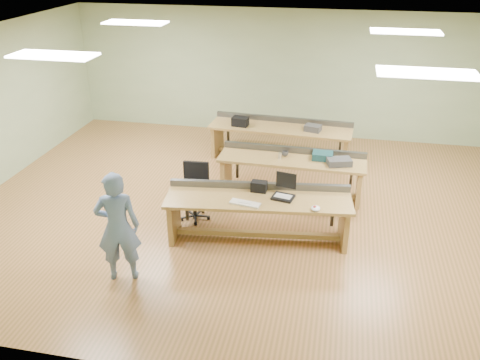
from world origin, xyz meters
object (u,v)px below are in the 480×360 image
Objects in this scene: workbench_mid at (292,168)px; parts_bin_grey at (339,162)px; workbench_back at (280,135)px; person at (118,227)px; workbench_front at (258,208)px; mug at (285,153)px; laptop_base at (283,197)px; task_chair at (195,199)px; drinks_can at (280,156)px; camera_bag at (259,186)px; parts_bin_teal at (323,156)px.

parts_bin_grey is at bearing -7.11° from workbench_mid.
workbench_back is 1.86× the size of person.
workbench_front is 1.77m from mug.
laptop_base is (2.12, 1.47, -0.07)m from person.
laptop_base is at bearing -118.94° from parts_bin_grey.
parts_bin_grey is (2.40, 1.08, 0.45)m from task_chair.
drinks_can is (-0.22, -0.06, 0.25)m from workbench_mid.
workbench_front is 0.35m from camera_bag.
camera_bag is (-0.41, 0.17, 0.07)m from laptop_base.
workbench_front is 23.64× the size of mug.
camera_bag reaches higher than workbench_back.
workbench_front is 0.97× the size of workbench_back.
workbench_back is at bearing 96.94° from drinks_can.
workbench_front and workbench_mid have the same top height.
laptop_base is at bearing -18.27° from task_chair.
workbench_front is 1.98m from parts_bin_grey.
task_chair is 2.49m from parts_bin_teal.
workbench_mid is at bearing 171.75° from parts_bin_grey.
task_chair is 8.63× the size of drinks_can.
laptop_base is 0.77× the size of parts_bin_grey.
workbench_back is 8.41× the size of parts_bin_teal.
camera_bag is (-0.38, -1.45, 0.28)m from workbench_mid.
drinks_can is (1.32, 1.14, 0.45)m from task_chair.
workbench_mid is at bearing -72.14° from workbench_back.
camera_bag is at bearing -15.59° from task_chair.
workbench_back is at bearing 105.67° from workbench_mid.
parts_bin_teal reaches higher than laptop_base.
parts_bin_grey is (2.95, 2.97, -0.03)m from person.
person is at bearing -105.80° from workbench_back.
workbench_back is 9.44× the size of laptop_base.
workbench_front is 11.93× the size of camera_bag.
workbench_front is 1.97m from parts_bin_teal.
laptop_base is 1.77m from parts_bin_teal.
workbench_mid is 7.39× the size of parts_bin_teal.
task_chair is 1.94m from mug.
mug is at bearing 179.43° from parts_bin_teal.
workbench_back is at bearing 65.51° from task_chair.
mug is (0.23, 1.53, -0.04)m from camera_bag.
person is (-1.74, -1.43, 0.28)m from workbench_front.
laptop_base is 2.58× the size of mug.
drinks_can is (0.21, -1.73, 0.25)m from workbench_back.
task_chair is 2.67× the size of parts_bin_teal.
workbench_mid is (0.35, 1.67, -0.01)m from workbench_front.
workbench_front is 3.06× the size of task_chair.
laptop_base is at bearing -78.54° from workbench_back.
workbench_back is at bearing 125.82° from parts_bin_grey.
workbench_mid is at bearing 34.59° from task_chair.
camera_bag is at bearing -103.34° from workbench_mid.
camera_bag reaches higher than workbench_front.
workbench_front is at bearing -117.41° from parts_bin_teal.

